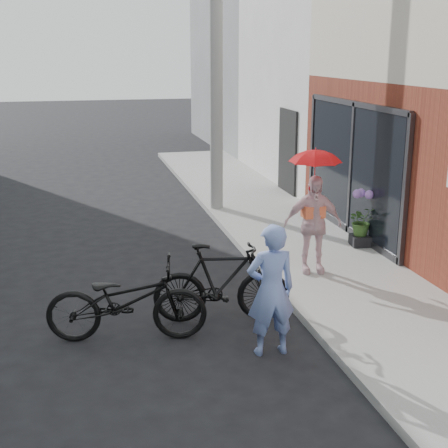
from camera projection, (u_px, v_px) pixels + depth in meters
name	position (u px, v px, depth m)	size (l,w,h in m)	color
ground	(238.00, 330.00, 8.16)	(80.00, 80.00, 0.00)	black
sidewalk	(328.00, 264.00, 10.49)	(2.20, 24.00, 0.12)	#989993
curb	(262.00, 269.00, 10.23)	(0.12, 24.00, 0.12)	#9E9E99
plaster_building	(406.00, 51.00, 17.28)	(8.00, 6.00, 7.00)	white
east_building_far	(313.00, 51.00, 23.83)	(8.00, 8.00, 7.00)	gray
utility_pole	(216.00, 52.00, 13.08)	(0.28, 0.28, 7.00)	#9E9E99
officer	(271.00, 290.00, 7.32)	(0.59, 0.39, 1.62)	#758CD1
bike_left	(126.00, 301.00, 7.75)	(0.70, 2.00, 1.05)	black
bike_right	(222.00, 283.00, 8.27)	(0.52, 1.83, 1.10)	black
kimono_woman	(313.00, 224.00, 9.76)	(0.91, 0.38, 1.56)	beige
parasol	(315.00, 153.00, 9.46)	(0.77, 0.77, 0.68)	red
planter	(361.00, 240.00, 11.27)	(0.36, 0.36, 0.19)	black
potted_plant	(362.00, 221.00, 11.17)	(0.49, 0.42, 0.54)	#335823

